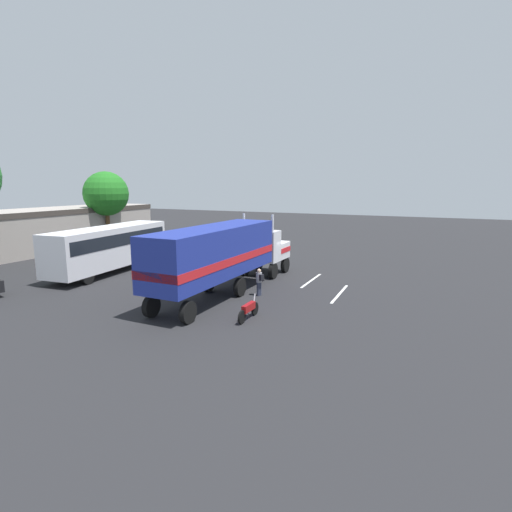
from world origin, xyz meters
name	(u,v)px	position (x,y,z in m)	size (l,w,h in m)	color
ground_plane	(270,273)	(0.00, 0.00, 0.00)	(120.00, 120.00, 0.00)	#232326
lane_stripe_near	(311,281)	(-0.95, -3.50, 0.01)	(4.40, 0.16, 0.01)	silver
lane_stripe_mid	(340,294)	(-3.48, -6.06, 0.01)	(4.40, 0.16, 0.01)	silver
semi_truck	(224,252)	(-6.33, 0.28, 2.52)	(14.21, 2.93, 4.50)	silver
person_bystander	(259,281)	(-5.88, -1.82, 0.89)	(0.38, 0.48, 1.63)	#2D3347
parked_bus	(110,245)	(-4.59, 11.06, 2.07)	(11.19, 3.54, 3.40)	silver
motorcycle	(249,310)	(-9.94, -3.10, 0.48)	(2.11, 0.24, 1.12)	black
tree_left	(106,194)	(5.11, 20.88, 5.50)	(4.62, 4.62, 7.84)	brown
building_backdrop	(62,226)	(2.15, 24.24, 2.26)	(20.55, 6.36, 4.12)	#9E938C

